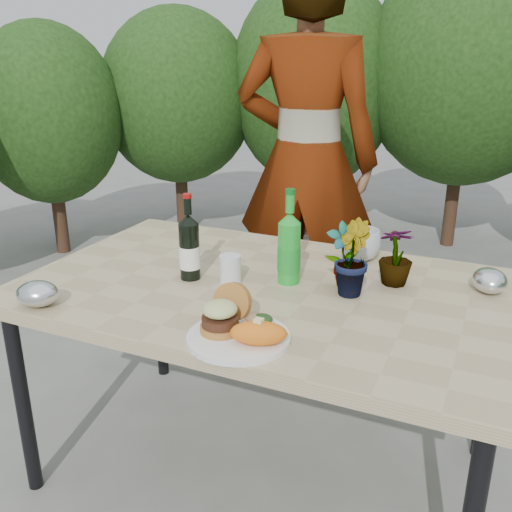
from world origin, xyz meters
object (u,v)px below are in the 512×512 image
at_px(wine_bottle, 189,248).
at_px(person, 306,161).
at_px(dinner_plate, 239,338).
at_px(patio_table, 266,301).

height_order(wine_bottle, person, person).
bearing_deg(wine_bottle, person, 65.81).
bearing_deg(dinner_plate, wine_bottle, 136.07).
height_order(dinner_plate, person, person).
relative_size(patio_table, dinner_plate, 5.71).
distance_m(dinner_plate, wine_bottle, 0.49).
xyz_separation_m(dinner_plate, wine_bottle, (-0.34, 0.33, 0.10)).
bearing_deg(wine_bottle, dinner_plate, -66.59).
height_order(patio_table, dinner_plate, dinner_plate).
xyz_separation_m(wine_bottle, person, (0.03, 1.08, 0.11)).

